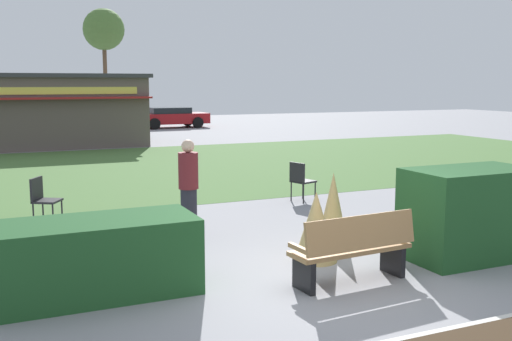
{
  "coord_description": "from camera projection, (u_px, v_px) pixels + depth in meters",
  "views": [
    {
      "loc": [
        -3.85,
        -6.47,
        2.64
      ],
      "look_at": [
        0.17,
        2.55,
        1.19
      ],
      "focal_mm": 42.01,
      "sensor_mm": 36.0,
      "label": 1
    }
  ],
  "objects": [
    {
      "name": "ornamental_grass_behind_left",
      "position": [
        407.0,
        207.0,
        9.93
      ],
      "size": [
        0.73,
        0.73,
        1.2
      ],
      "primitive_type": "cone",
      "color": "tan",
      "rests_on": "ground_plane"
    },
    {
      "name": "hedge_left",
      "position": [
        94.0,
        258.0,
        7.44
      ],
      "size": [
        2.54,
        1.1,
        0.96
      ],
      "primitive_type": "cube",
      "color": "#1E4C23",
      "rests_on": "ground_plane"
    },
    {
      "name": "tree_right_bg",
      "position": [
        104.0,
        30.0,
        40.73
      ],
      "size": [
        2.8,
        2.8,
        7.64
      ],
      "color": "brown",
      "rests_on": "ground_plane"
    },
    {
      "name": "parked_car_center_slot",
      "position": [
        79.0,
        119.0,
        33.25
      ],
      "size": [
        4.28,
        2.21,
        1.2
      ],
      "color": "navy",
      "rests_on": "ground_plane"
    },
    {
      "name": "ground_plane",
      "position": [
        324.0,
        287.0,
        7.79
      ],
      "size": [
        80.0,
        80.0,
        0.0
      ],
      "primitive_type": "plane",
      "color": "gray"
    },
    {
      "name": "food_kiosk",
      "position": [
        15.0,
        110.0,
        24.73
      ],
      "size": [
        10.45,
        5.15,
        3.0
      ],
      "color": "#594C47",
      "rests_on": "ground_plane"
    },
    {
      "name": "cafe_chair_west",
      "position": [
        301.0,
        178.0,
        13.33
      ],
      "size": [
        0.55,
        0.55,
        0.89
      ],
      "color": "black",
      "rests_on": "ground_plane"
    },
    {
      "name": "person_strolling",
      "position": [
        189.0,
        188.0,
        10.2
      ],
      "size": [
        0.34,
        0.34,
        1.69
      ],
      "rotation": [
        0.0,
        0.0,
        2.79
      ],
      "color": "#23232D",
      "rests_on": "ground_plane"
    },
    {
      "name": "ornamental_grass_behind_center",
      "position": [
        316.0,
        226.0,
        8.88
      ],
      "size": [
        0.65,
        0.65,
        1.06
      ],
      "primitive_type": "cone",
      "color": "tan",
      "rests_on": "ground_plane"
    },
    {
      "name": "ornamental_grass_behind_right",
      "position": [
        333.0,
        209.0,
        9.71
      ],
      "size": [
        0.52,
        0.52,
        1.21
      ],
      "primitive_type": "cone",
      "color": "tan",
      "rests_on": "ground_plane"
    },
    {
      "name": "trash_bin",
      "position": [
        446.0,
        216.0,
        10.13
      ],
      "size": [
        0.52,
        0.52,
        0.82
      ],
      "primitive_type": "cylinder",
      "color": "#2D4233",
      "rests_on": "ground_plane"
    },
    {
      "name": "hedge_right",
      "position": [
        470.0,
        214.0,
        9.03
      ],
      "size": [
        1.94,
        1.1,
        1.37
      ],
      "primitive_type": "cube",
      "color": "#1E4C23",
      "rests_on": "ground_plane"
    },
    {
      "name": "park_bench",
      "position": [
        354.0,
        248.0,
        7.87
      ],
      "size": [
        1.73,
        0.64,
        0.95
      ],
      "color": "#9E7547",
      "rests_on": "ground_plane"
    },
    {
      "name": "lawn_patch",
      "position": [
        129.0,
        169.0,
        18.38
      ],
      "size": [
        36.0,
        12.0,
        0.01
      ],
      "primitive_type": "cube",
      "color": "#446B33",
      "rests_on": "ground_plane"
    },
    {
      "name": "cafe_chair_east",
      "position": [
        42.0,
        197.0,
        11.18
      ],
      "size": [
        0.6,
        0.6,
        0.89
      ],
      "color": "black",
      "rests_on": "ground_plane"
    },
    {
      "name": "parked_car_east_slot",
      "position": [
        171.0,
        117.0,
        35.37
      ],
      "size": [
        4.24,
        2.14,
        1.2
      ],
      "color": "maroon",
      "rests_on": "ground_plane"
    }
  ]
}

